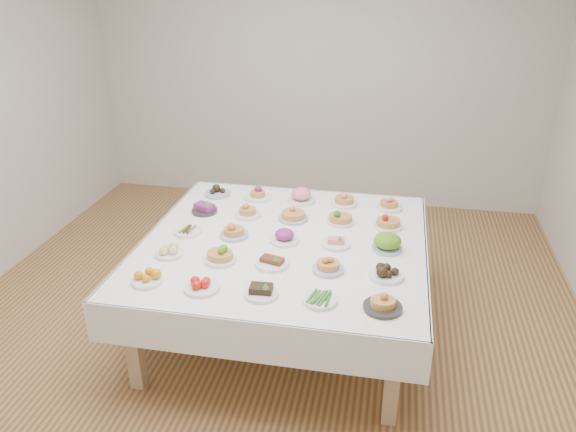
% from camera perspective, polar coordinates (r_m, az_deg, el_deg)
% --- Properties ---
extents(room_envelope, '(5.02, 5.02, 2.81)m').
position_cam_1_polar(room_envelope, '(3.81, -2.57, 13.04)').
color(room_envelope, '#A47C44').
rests_on(room_envelope, ground).
extents(display_table, '(2.03, 2.03, 0.75)m').
position_cam_1_polar(display_table, '(4.07, -0.41, -3.43)').
color(display_table, white).
rests_on(display_table, ground).
extents(dish_0, '(0.19, 0.19, 0.09)m').
position_cam_1_polar(dish_0, '(3.63, -14.15, -6.02)').
color(dish_0, white).
rests_on(dish_0, display_table).
extents(dish_1, '(0.22, 0.22, 0.09)m').
position_cam_1_polar(dish_1, '(3.50, -8.74, -6.89)').
color(dish_1, white).
rests_on(dish_1, display_table).
extents(dish_2, '(0.21, 0.21, 0.09)m').
position_cam_1_polar(dish_2, '(3.41, -2.75, -7.49)').
color(dish_2, white).
rests_on(dish_2, display_table).
extents(dish_3, '(0.20, 0.20, 0.05)m').
position_cam_1_polar(dish_3, '(3.36, 3.25, -8.43)').
color(dish_3, white).
rests_on(dish_3, display_table).
extents(dish_4, '(0.22, 0.22, 0.13)m').
position_cam_1_polar(dish_4, '(3.31, 9.63, -8.49)').
color(dish_4, '#2C2927').
rests_on(dish_4, display_table).
extents(dish_5, '(0.19, 0.19, 0.08)m').
position_cam_1_polar(dish_5, '(3.92, -11.98, -3.45)').
color(dish_5, white).
rests_on(dish_5, display_table).
extents(dish_6, '(0.22, 0.22, 0.13)m').
position_cam_1_polar(dish_6, '(3.78, -6.93, -3.76)').
color(dish_6, white).
rests_on(dish_6, display_table).
extents(dish_7, '(0.22, 0.22, 0.09)m').
position_cam_1_polar(dish_7, '(3.72, -1.63, -4.51)').
color(dish_7, white).
rests_on(dish_7, display_table).
extents(dish_8, '(0.21, 0.21, 0.11)m').
position_cam_1_polar(dish_8, '(3.66, 4.09, -4.95)').
color(dish_8, '#4C66B2').
rests_on(dish_8, display_table).
extents(dish_9, '(0.22, 0.22, 0.10)m').
position_cam_1_polar(dish_9, '(3.63, 9.95, -5.56)').
color(dish_9, white).
rests_on(dish_9, display_table).
extents(dish_10, '(0.21, 0.21, 0.05)m').
position_cam_1_polar(dish_10, '(4.22, -10.14, -1.47)').
color(dish_10, white).
rests_on(dish_10, display_table).
extents(dish_11, '(0.21, 0.21, 0.13)m').
position_cam_1_polar(dish_11, '(4.10, -5.53, -1.34)').
color(dish_11, '#4C66B2').
rests_on(dish_11, display_table).
extents(dish_12, '(0.21, 0.21, 0.11)m').
position_cam_1_polar(dish_12, '(4.01, -0.36, -2.03)').
color(dish_12, white).
rests_on(dish_12, display_table).
extents(dish_13, '(0.20, 0.20, 0.08)m').
position_cam_1_polar(dish_13, '(3.98, 4.88, -2.63)').
color(dish_13, white).
rests_on(dish_13, display_table).
extents(dish_14, '(0.21, 0.21, 0.13)m').
position_cam_1_polar(dish_14, '(3.95, 10.06, -2.58)').
color(dish_14, '#4C66B2').
rests_on(dish_14, display_table).
extents(dish_15, '(0.20, 0.20, 0.10)m').
position_cam_1_polar(dish_15, '(4.53, -8.50, 0.87)').
color(dish_15, '#2C2927').
rests_on(dish_15, display_table).
extents(dish_16, '(0.20, 0.20, 0.10)m').
position_cam_1_polar(dish_16, '(4.42, -4.13, 0.51)').
color(dish_16, white).
rests_on(dish_16, display_table).
extents(dish_17, '(0.23, 0.23, 0.14)m').
position_cam_1_polar(dish_17, '(4.34, 0.54, 0.39)').
color(dish_17, '#4C66B2').
rests_on(dish_17, display_table).
extents(dish_18, '(0.20, 0.20, 0.13)m').
position_cam_1_polar(dish_18, '(4.30, 5.36, -0.01)').
color(dish_18, white).
rests_on(dish_18, display_table).
extents(dish_19, '(0.22, 0.21, 0.13)m').
position_cam_1_polar(dish_19, '(4.28, 10.17, -0.39)').
color(dish_19, white).
rests_on(dish_19, display_table).
extents(dish_20, '(0.21, 0.21, 0.09)m').
position_cam_1_polar(dish_20, '(4.85, -7.18, 2.54)').
color(dish_20, '#4C66B2').
rests_on(dish_20, display_table).
extents(dish_21, '(0.23, 0.23, 0.12)m').
position_cam_1_polar(dish_21, '(4.74, -3.10, 2.34)').
color(dish_21, white).
rests_on(dish_21, display_table).
extents(dish_22, '(0.23, 0.23, 0.13)m').
position_cam_1_polar(dish_22, '(4.67, 1.35, 2.13)').
color(dish_22, white).
rests_on(dish_22, display_table).
extents(dish_23, '(0.21, 0.21, 0.12)m').
position_cam_1_polar(dish_23, '(4.64, 5.76, 1.77)').
color(dish_23, white).
rests_on(dish_23, display_table).
extents(dish_24, '(0.21, 0.21, 0.11)m').
position_cam_1_polar(dish_24, '(4.61, 10.23, 1.29)').
color(dish_24, white).
rests_on(dish_24, display_table).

